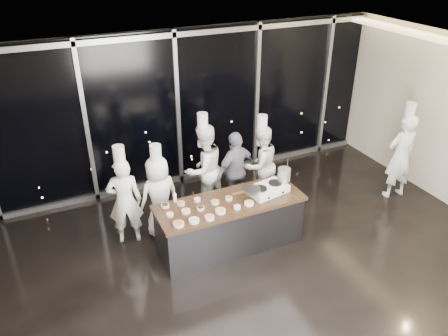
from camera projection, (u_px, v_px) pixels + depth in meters
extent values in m
plane|color=black|center=(254.00, 278.00, 6.82)|extent=(9.00, 9.00, 0.00)
cube|color=beige|center=(176.00, 109.00, 8.87)|extent=(9.00, 0.02, 3.20)
cube|color=beige|center=(263.00, 78.00, 5.30)|extent=(9.00, 7.00, 0.02)
cube|color=black|center=(177.00, 110.00, 8.82)|extent=(8.90, 0.04, 3.18)
cube|color=#96999E|center=(174.00, 35.00, 8.07)|extent=(8.90, 0.08, 0.10)
cube|color=#96999E|center=(181.00, 178.00, 9.52)|extent=(8.90, 0.08, 0.10)
cube|color=#96999E|center=(86.00, 125.00, 8.12)|extent=(0.08, 0.08, 3.20)
cube|color=#96999E|center=(178.00, 111.00, 8.78)|extent=(0.08, 0.08, 3.20)
cube|color=#96999E|center=(257.00, 99.00, 9.43)|extent=(0.08, 0.08, 3.20)
cube|color=#96999E|center=(325.00, 88.00, 10.09)|extent=(0.08, 0.08, 3.20)
cube|color=#333237|center=(230.00, 225.00, 7.35)|extent=(2.40, 0.80, 0.84)
cube|color=#402B1B|center=(230.00, 203.00, 7.13)|extent=(2.46, 0.86, 0.06)
cube|color=white|center=(268.00, 189.00, 7.33)|extent=(0.72, 0.52, 0.12)
cylinder|color=black|center=(260.00, 189.00, 7.22)|extent=(0.26, 0.26, 0.02)
cylinder|color=black|center=(275.00, 183.00, 7.38)|extent=(0.26, 0.26, 0.02)
cylinder|color=black|center=(269.00, 198.00, 7.11)|extent=(0.04, 0.03, 0.04)
cylinder|color=black|center=(283.00, 192.00, 7.26)|extent=(0.04, 0.03, 0.04)
cylinder|color=slate|center=(252.00, 190.00, 7.12)|extent=(0.34, 0.34, 0.05)
cube|color=#4C2B14|center=(240.00, 194.00, 6.99)|extent=(0.21, 0.07, 0.02)
cylinder|color=silver|center=(284.00, 174.00, 7.40)|extent=(0.25, 0.25, 0.22)
cylinder|color=white|center=(179.00, 224.00, 6.52)|extent=(0.17, 0.17, 0.04)
cylinder|color=#D36123|center=(178.00, 223.00, 6.51)|extent=(0.14, 0.14, 0.01)
cylinder|color=white|center=(170.00, 215.00, 6.74)|extent=(0.11, 0.11, 0.04)
cylinder|color=beige|center=(170.00, 214.00, 6.73)|extent=(0.09, 0.09, 0.01)
cylinder|color=white|center=(165.00, 206.00, 6.96)|extent=(0.14, 0.14, 0.04)
cylinder|color=black|center=(165.00, 205.00, 6.95)|extent=(0.11, 0.11, 0.01)
cylinder|color=white|center=(194.00, 221.00, 6.60)|extent=(0.16, 0.16, 0.04)
cylinder|color=beige|center=(194.00, 220.00, 6.59)|extent=(0.13, 0.13, 0.01)
cylinder|color=white|center=(186.00, 211.00, 6.82)|extent=(0.14, 0.14, 0.04)
cylinder|color=tan|center=(186.00, 210.00, 6.81)|extent=(0.12, 0.12, 0.01)
cylinder|color=white|center=(181.00, 204.00, 7.01)|extent=(0.13, 0.13, 0.04)
cylinder|color=#9F604F|center=(181.00, 203.00, 7.01)|extent=(0.10, 0.10, 0.01)
cylinder|color=white|center=(210.00, 217.00, 6.67)|extent=(0.15, 0.15, 0.04)
cylinder|color=#D37157|center=(210.00, 217.00, 6.66)|extent=(0.12, 0.12, 0.01)
cylinder|color=white|center=(201.00, 208.00, 6.89)|extent=(0.12, 0.12, 0.04)
cylinder|color=black|center=(201.00, 207.00, 6.89)|extent=(0.10, 0.10, 0.01)
cylinder|color=white|center=(197.00, 200.00, 7.12)|extent=(0.11, 0.11, 0.04)
cylinder|color=beige|center=(197.00, 199.00, 7.11)|extent=(0.09, 0.09, 0.01)
cylinder|color=white|center=(220.00, 211.00, 6.83)|extent=(0.17, 0.17, 0.04)
cylinder|color=tan|center=(220.00, 210.00, 6.82)|extent=(0.14, 0.14, 0.01)
cylinder|color=white|center=(215.00, 202.00, 7.05)|extent=(0.13, 0.13, 0.04)
cylinder|color=#AA6D61|center=(215.00, 201.00, 7.04)|extent=(0.11, 0.11, 0.01)
cylinder|color=white|center=(237.00, 207.00, 6.92)|extent=(0.12, 0.12, 0.04)
cylinder|color=beige|center=(237.00, 206.00, 6.91)|extent=(0.09, 0.09, 0.01)
cylinder|color=white|center=(229.00, 198.00, 7.15)|extent=(0.12, 0.12, 0.04)
cylinder|color=#966244|center=(229.00, 197.00, 7.15)|extent=(0.10, 0.10, 0.01)
cylinder|color=white|center=(249.00, 203.00, 7.02)|extent=(0.15, 0.15, 0.04)
cylinder|color=#E8C34D|center=(249.00, 202.00, 7.01)|extent=(0.13, 0.13, 0.01)
cylinder|color=white|center=(175.00, 198.00, 7.05)|extent=(0.06, 0.06, 0.15)
cone|color=white|center=(175.00, 193.00, 7.00)|extent=(0.05, 0.05, 0.05)
imported|color=white|center=(125.00, 201.00, 7.32)|extent=(0.65, 0.49, 1.59)
cylinder|color=white|center=(119.00, 154.00, 6.89)|extent=(0.23, 0.23, 0.26)
imported|color=white|center=(159.00, 196.00, 7.54)|extent=(0.82, 0.63, 1.50)
cylinder|color=white|center=(156.00, 152.00, 7.13)|extent=(0.23, 0.23, 0.26)
imported|color=white|center=(204.00, 169.00, 8.15)|extent=(1.02, 0.91, 1.75)
cylinder|color=white|center=(203.00, 120.00, 7.68)|extent=(0.24, 0.24, 0.26)
imported|color=#141837|center=(236.00, 171.00, 8.25)|extent=(1.00, 0.64, 1.58)
imported|color=white|center=(260.00, 165.00, 8.47)|extent=(0.88, 0.74, 1.59)
cylinder|color=white|center=(262.00, 122.00, 8.04)|extent=(0.22, 0.22, 0.26)
imported|color=white|center=(400.00, 156.00, 8.58)|extent=(0.67, 0.46, 1.76)
cylinder|color=white|center=(410.00, 109.00, 8.12)|extent=(0.20, 0.20, 0.26)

